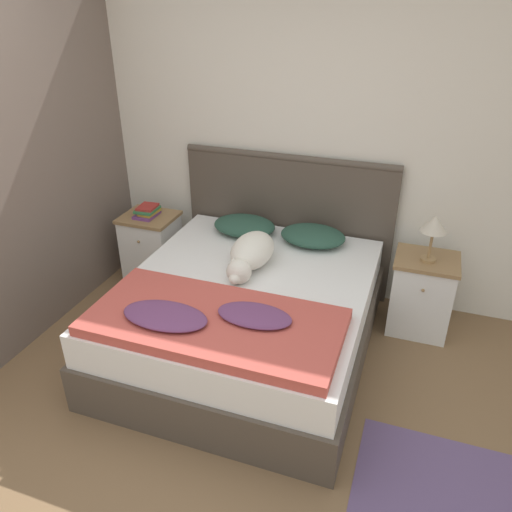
% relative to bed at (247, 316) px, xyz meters
% --- Properties ---
extents(ground_plane, '(16.00, 16.00, 0.00)m').
position_rel_bed_xyz_m(ground_plane, '(-0.13, -1.08, -0.28)').
color(ground_plane, brown).
extents(wall_back, '(9.00, 0.06, 2.55)m').
position_rel_bed_xyz_m(wall_back, '(-0.13, 1.05, 0.99)').
color(wall_back, silver).
rests_on(wall_back, ground_plane).
extents(wall_side_left, '(0.06, 3.10, 2.55)m').
position_rel_bed_xyz_m(wall_side_left, '(-1.57, -0.03, 0.99)').
color(wall_side_left, '#706056').
rests_on(wall_side_left, ground_plane).
extents(bed, '(1.67, 1.90, 0.57)m').
position_rel_bed_xyz_m(bed, '(0.00, 0.00, 0.00)').
color(bed, '#4C4238').
rests_on(bed, ground_plane).
extents(headboard, '(1.75, 0.06, 1.18)m').
position_rel_bed_xyz_m(headboard, '(0.00, 0.97, 0.33)').
color(headboard, '#4C4238').
rests_on(headboard, ground_plane).
extents(nightstand_left, '(0.45, 0.40, 0.61)m').
position_rel_bed_xyz_m(nightstand_left, '(-1.14, 0.67, 0.03)').
color(nightstand_left, white).
rests_on(nightstand_left, ground_plane).
extents(nightstand_right, '(0.45, 0.40, 0.61)m').
position_rel_bed_xyz_m(nightstand_right, '(1.14, 0.67, 0.03)').
color(nightstand_right, white).
rests_on(nightstand_right, ground_plane).
extents(pillow_left, '(0.51, 0.38, 0.13)m').
position_rel_bed_xyz_m(pillow_left, '(-0.28, 0.71, 0.35)').
color(pillow_left, '#284C3D').
rests_on(pillow_left, bed).
extents(pillow_right, '(0.51, 0.38, 0.13)m').
position_rel_bed_xyz_m(pillow_right, '(0.28, 0.71, 0.35)').
color(pillow_right, '#284C3D').
rests_on(pillow_right, bed).
extents(quilt, '(1.49, 0.72, 0.12)m').
position_rel_bed_xyz_m(quilt, '(-0.01, -0.55, 0.33)').
color(quilt, '#BC4C42').
rests_on(quilt, bed).
extents(dog, '(0.29, 0.69, 0.23)m').
position_rel_bed_xyz_m(dog, '(-0.04, 0.21, 0.39)').
color(dog, silver).
rests_on(dog, bed).
extents(book_stack, '(0.17, 0.22, 0.09)m').
position_rel_bed_xyz_m(book_stack, '(-1.15, 0.67, 0.37)').
color(book_stack, '#703D7F').
rests_on(book_stack, nightstand_left).
extents(table_lamp, '(0.19, 0.19, 0.35)m').
position_rel_bed_xyz_m(table_lamp, '(1.14, 0.64, 0.60)').
color(table_lamp, '#9E7A4C').
rests_on(table_lamp, nightstand_right).
extents(rug, '(1.09, 0.71, 0.00)m').
position_rel_bed_xyz_m(rug, '(1.47, -0.76, -0.28)').
color(rug, '#604C75').
rests_on(rug, ground_plane).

